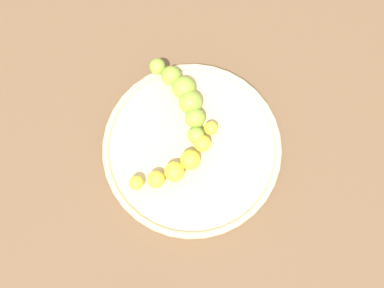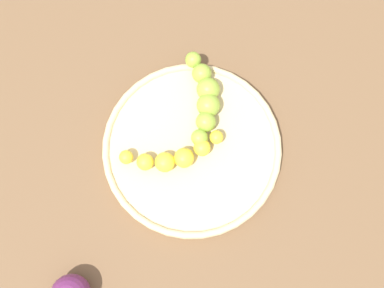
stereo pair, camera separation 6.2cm
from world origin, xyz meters
TOP-DOWN VIEW (x-y plane):
  - ground_plane at (0.00, 0.00)m, footprint 2.40×2.40m
  - fruit_bowl at (0.00, 0.00)m, footprint 0.25×0.25m
  - banana_yellow at (-0.02, -0.02)m, footprint 0.13×0.08m
  - banana_green at (-0.00, 0.07)m, footprint 0.07×0.13m

SIDE VIEW (x-z plane):
  - ground_plane at x=0.00m, z-range 0.00..0.00m
  - fruit_bowl at x=0.00m, z-range 0.00..0.02m
  - banana_yellow at x=-0.02m, z-range 0.02..0.05m
  - banana_green at x=0.00m, z-range 0.02..0.05m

